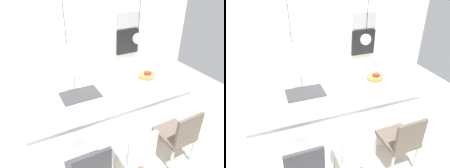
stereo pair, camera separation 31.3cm
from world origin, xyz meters
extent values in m
plane|color=beige|center=(0.00, 0.00, 0.00)|extent=(6.60, 6.60, 0.00)
cube|color=silver|center=(0.00, 1.65, 1.30)|extent=(6.00, 0.10, 2.60)
cube|color=white|center=(0.00, 0.00, 0.43)|extent=(2.46, 1.08, 0.85)
cube|color=white|center=(0.00, 0.00, 0.88)|extent=(2.52, 1.14, 0.06)
cube|color=#2D2D30|center=(-0.41, 0.00, 0.91)|extent=(0.56, 0.40, 0.02)
cylinder|color=silver|center=(-0.41, 0.24, 1.02)|extent=(0.02, 0.02, 0.22)
cylinder|color=silver|center=(-0.41, 0.16, 1.12)|extent=(0.02, 0.16, 0.02)
cylinder|color=#9E6B38|center=(0.74, 0.02, 0.94)|extent=(0.27, 0.27, 0.06)
sphere|color=#B22D1E|center=(0.75, 0.01, 1.00)|extent=(0.07, 0.07, 0.07)
sphere|color=#B22D1E|center=(0.77, 0.00, 1.00)|extent=(0.08, 0.08, 0.08)
sphere|color=#B22D1E|center=(0.74, 0.01, 1.00)|extent=(0.08, 0.08, 0.08)
sphere|color=orange|center=(0.77, 0.03, 1.00)|extent=(0.08, 0.08, 0.08)
ellipsoid|color=yellow|center=(0.79, 0.01, 1.02)|extent=(0.19, 0.10, 0.09)
cube|color=#9E9EA3|center=(1.30, 1.58, 1.49)|extent=(0.54, 0.08, 0.34)
cube|color=black|center=(1.30, 1.58, 0.99)|extent=(0.56, 0.08, 0.56)
cube|color=#333338|center=(-0.66, -0.86, 0.43)|extent=(0.45, 0.43, 0.06)
cube|color=#333338|center=(-0.66, -1.05, 0.67)|extent=(0.43, 0.04, 0.42)
cylinder|color=#B2B2B7|center=(-0.46, -0.68, 0.20)|extent=(0.04, 0.04, 0.40)
cube|color=white|center=(-0.04, -0.86, 0.44)|extent=(0.41, 0.44, 0.06)
cube|color=white|center=(-0.04, -1.06, 0.67)|extent=(0.39, 0.04, 0.40)
cylinder|color=#B2B2B7|center=(0.13, -0.67, 0.20)|extent=(0.04, 0.04, 0.41)
cylinder|color=#B2B2B7|center=(-0.22, -0.67, 0.20)|extent=(0.04, 0.04, 0.41)
cube|color=brown|center=(0.66, -0.86, 0.44)|extent=(0.46, 0.48, 0.06)
cube|color=brown|center=(0.67, -1.08, 0.68)|extent=(0.43, 0.05, 0.42)
cylinder|color=#B2B2B7|center=(0.85, -0.65, 0.20)|extent=(0.04, 0.04, 0.41)
cylinder|color=#B2B2B7|center=(0.46, -0.66, 0.20)|extent=(0.04, 0.04, 0.41)
cylinder|color=#B2B2B7|center=(0.86, -1.06, 0.20)|extent=(0.04, 0.04, 0.41)
cylinder|color=#B2B2B7|center=(0.47, -1.07, 0.20)|extent=(0.04, 0.04, 0.41)
sphere|color=silver|center=(-0.52, 0.00, 1.61)|extent=(0.15, 0.15, 0.15)
cylinder|color=black|center=(-0.52, 0.00, 1.99)|extent=(0.01, 0.01, 0.60)
sphere|color=silver|center=(0.52, 0.00, 1.61)|extent=(0.15, 0.15, 0.15)
cylinder|color=black|center=(0.52, 0.00, 1.99)|extent=(0.01, 0.01, 0.60)
camera|label=1|loc=(-1.13, -2.43, 2.51)|focal=33.10mm
camera|label=2|loc=(-0.84, -2.55, 2.51)|focal=33.10mm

